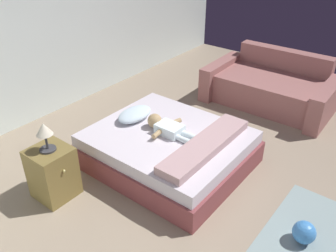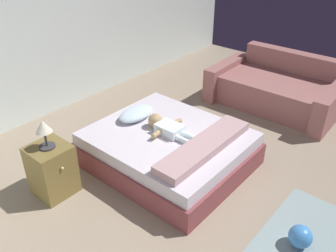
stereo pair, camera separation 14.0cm
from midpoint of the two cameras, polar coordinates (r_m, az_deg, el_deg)
ground_plane at (r=4.08m, az=8.64°, el=-9.17°), size 8.00×8.00×0.00m
wall_behind_bed at (r=5.37m, az=-19.89°, el=16.15°), size 8.00×0.12×2.79m
bed at (r=4.23m, az=-0.95°, el=-3.65°), size 1.50×1.75×0.42m
pillow at (r=4.40m, az=-6.22°, el=1.87°), size 0.49×0.30×0.12m
baby at (r=4.11m, az=-1.32°, el=-0.15°), size 0.49×0.62×0.17m
toothbrush at (r=4.36m, az=-0.90°, el=0.92°), size 0.05×0.16×0.02m
couch at (r=5.82m, az=15.51°, el=6.04°), size 1.20×1.91×0.75m
nightstand at (r=3.94m, az=-18.82°, el=-7.06°), size 0.39×0.42×0.57m
lamp at (r=3.67m, az=-20.10°, el=-0.90°), size 0.16×0.16×0.31m
rug at (r=3.71m, az=22.08°, el=-16.47°), size 1.24×0.96×0.01m
toy_ball at (r=3.57m, az=19.74°, el=-15.64°), size 0.21×0.21×0.21m
blanket at (r=3.83m, az=4.93°, el=-3.10°), size 1.35×0.31×0.09m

